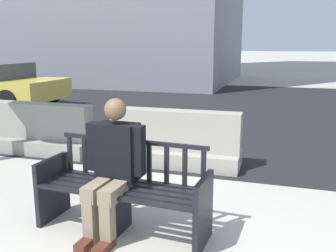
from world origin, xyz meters
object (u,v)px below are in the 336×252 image
street_bench (123,192)px  seated_person (113,164)px  jersey_barrier_centre (174,143)px  jersey_barrier_left (38,132)px

street_bench → seated_person: 0.31m
jersey_barrier_centre → jersey_barrier_left: bearing=-179.3°
seated_person → jersey_barrier_left: 3.32m
jersey_barrier_centre → street_bench: bearing=-87.0°
seated_person → jersey_barrier_left: (-2.47, 2.18, -0.35)m
street_bench → jersey_barrier_centre: size_ratio=0.85×
street_bench → seated_person: size_ratio=1.31×
street_bench → seated_person: (-0.07, -0.05, 0.29)m
jersey_barrier_centre → jersey_barrier_left: 2.43m
street_bench → jersey_barrier_left: street_bench is taller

